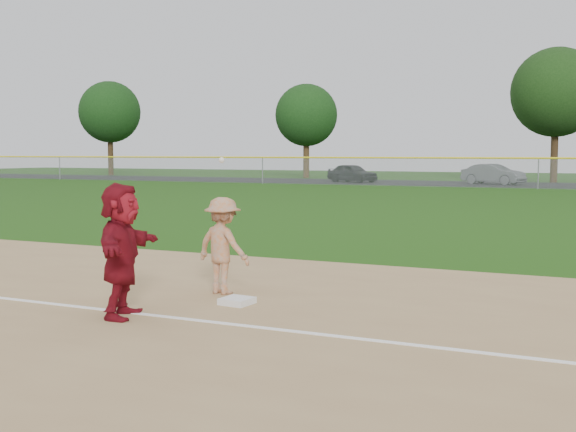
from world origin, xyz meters
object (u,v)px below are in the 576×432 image
at_px(car_left, 352,173).
at_px(car_mid, 493,174).
at_px(base_runner, 121,250).
at_px(first_base, 237,301).

distance_m(car_left, car_mid, 10.85).
height_order(base_runner, car_mid, base_runner).
bearing_deg(base_runner, car_left, -1.80).
distance_m(base_runner, car_mid, 46.89).
xyz_separation_m(car_left, car_mid, (10.83, 0.70, 0.02)).
bearing_deg(first_base, base_runner, -126.25).
bearing_deg(car_mid, car_left, 113.14).
height_order(first_base, car_left, car_left).
relative_size(first_base, car_left, 0.10).
distance_m(first_base, base_runner, 1.99).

